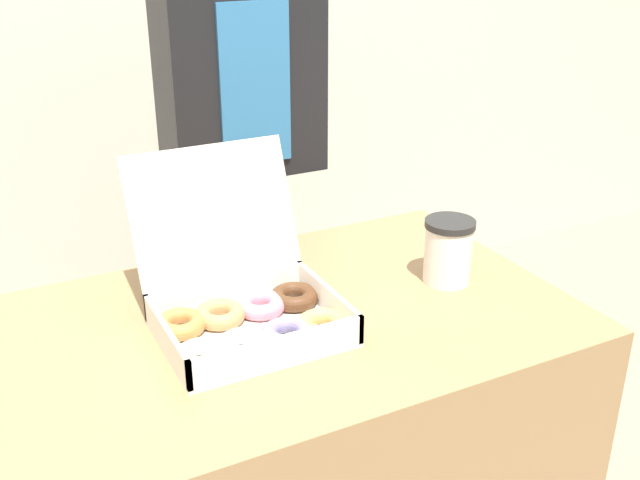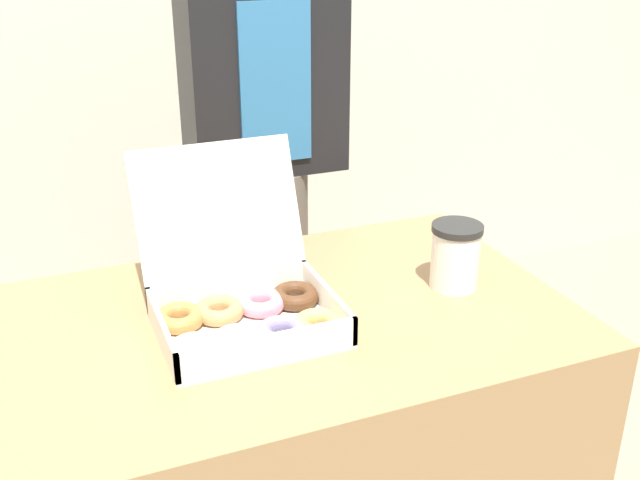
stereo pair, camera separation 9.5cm
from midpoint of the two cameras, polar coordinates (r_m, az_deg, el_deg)
name	(u,v)px [view 1 (the left image)]	position (r m, az deg, el deg)	size (l,w,h in m)	color
donut_box	(245,308)	(1.21, -7.96, -5.17)	(0.30, 0.31, 0.26)	white
coffee_cup	(448,251)	(1.35, 7.78, -0.85)	(0.09, 0.09, 0.12)	silver
person_customer	(243,126)	(1.74, -7.50, 8.57)	(0.36, 0.23, 1.61)	#665B51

